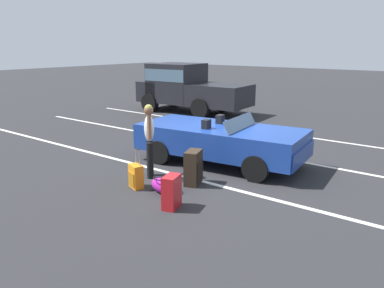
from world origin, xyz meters
TOP-DOWN VIEW (x-y plane):
  - ground_plane at (0.00, 0.00)m, footprint 80.00×80.00m
  - lot_line_near at (0.00, -1.37)m, footprint 18.00×0.12m
  - lot_line_mid at (0.00, 1.33)m, footprint 18.00×0.12m
  - lot_line_far at (0.00, 4.03)m, footprint 18.00×0.12m
  - convertible_car at (0.21, 0.02)m, footprint 4.31×2.21m
  - suitcase_large_black at (0.37, -1.62)m, footprint 0.43×0.55m
  - suitcase_medium_bright at (0.80, -2.85)m, footprint 0.34×0.45m
  - suitcase_small_carryon at (-0.45, -2.52)m, footprint 0.39×0.31m
  - duffel_bag at (0.18, -2.40)m, footprint 0.69×0.44m
  - traveler_person at (-0.70, -1.82)m, footprint 0.49×0.49m
  - parked_pickup_truck_near at (-5.44, 5.53)m, footprint 5.10×2.28m

SIDE VIEW (x-z plane):
  - ground_plane at x=0.00m, z-range 0.00..0.00m
  - lot_line_near at x=0.00m, z-range 0.00..0.00m
  - lot_line_mid at x=0.00m, z-range 0.00..0.00m
  - lot_line_far at x=0.00m, z-range 0.00..0.00m
  - duffel_bag at x=0.18m, z-range -0.01..0.33m
  - suitcase_small_carryon at x=-0.45m, z-range -0.17..0.68m
  - suitcase_medium_bright at x=0.80m, z-range 0.00..0.62m
  - suitcase_large_black at x=0.37m, z-range 0.00..0.74m
  - convertible_car at x=0.21m, z-range -0.03..1.21m
  - traveler_person at x=-0.70m, z-range 0.10..1.76m
  - parked_pickup_truck_near at x=-5.44m, z-range 0.06..2.16m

